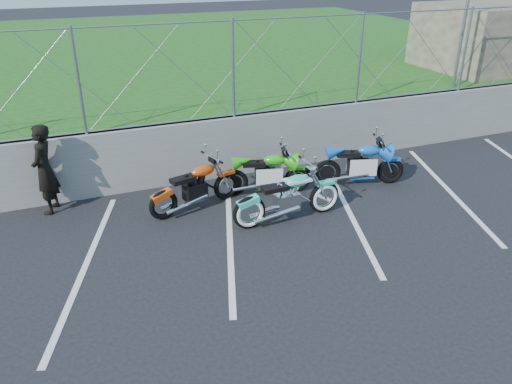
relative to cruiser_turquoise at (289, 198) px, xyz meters
name	(u,v)px	position (x,y,z in m)	size (l,w,h in m)	color
ground	(251,265)	(-1.19, -1.12, -0.43)	(90.00, 90.00, 0.00)	black
retaining_wall	(190,152)	(-1.19, 2.38, 0.22)	(30.00, 0.22, 1.30)	slate
grass_field	(121,64)	(-1.19, 12.38, 0.22)	(30.00, 20.00, 1.30)	#1A4A13
stone_building	(508,35)	(9.31, 4.38, 1.77)	(5.00, 3.00, 1.80)	brown
chain_link_fence	(185,73)	(-1.19, 2.38, 1.87)	(28.00, 0.03, 2.00)	gray
sign_pole	(464,26)	(6.01, 2.78, 2.37)	(0.08, 0.08, 3.00)	gray
parking_lines	(292,222)	(0.01, -0.12, -0.42)	(18.29, 4.31, 0.01)	silver
cruiser_turquoise	(289,198)	(0.00, 0.00, 0.00)	(2.15, 0.68, 1.07)	black
naked_orange	(197,188)	(-1.42, 1.07, -0.01)	(1.92, 0.73, 0.98)	black
sportbike_green	(268,175)	(0.08, 1.19, -0.02)	(1.78, 0.68, 0.94)	black
sportbike_blue	(361,165)	(2.06, 0.86, 0.00)	(1.86, 0.77, 0.99)	black
person_standing	(44,170)	(-4.04, 1.99, 0.42)	(0.62, 0.41, 1.70)	black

